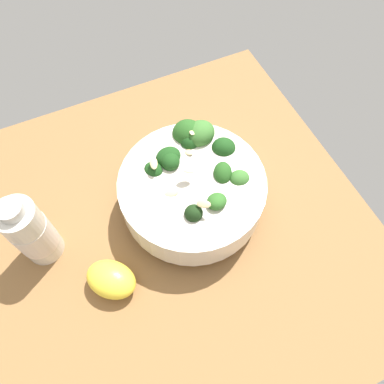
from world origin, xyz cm
name	(u,v)px	position (x,y,z in cm)	size (l,w,h in cm)	color
ground_plane	(170,233)	(0.00, 0.00, -1.71)	(56.65, 56.65, 3.42)	brown
bowl_of_broccoli	(193,187)	(2.57, -4.82, 4.56)	(20.42, 19.88, 9.89)	silver
lemon_wedge	(111,279)	(-4.27, 9.77, 2.00)	(6.67, 4.81, 4.00)	yellow
bottle_tall	(31,232)	(4.37, 16.74, 5.67)	(5.07, 5.07, 12.63)	beige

